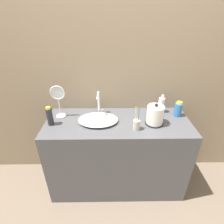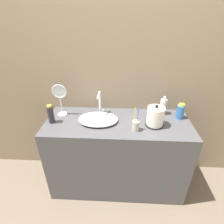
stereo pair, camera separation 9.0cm
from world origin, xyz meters
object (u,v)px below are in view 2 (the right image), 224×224
Objects in this scene: electric_kettle at (155,117)px; toothbrush_cup at (136,125)px; shampoo_bottle at (51,114)px; vanity_mirror at (60,98)px; lotion_bottle at (163,107)px; mouthwash_bottle at (180,111)px; faucet at (100,102)px.

electric_kettle is 0.93× the size of toothbrush_cup.
vanity_mirror is at bearing 69.12° from shampoo_bottle.
vanity_mirror is (-0.70, 0.23, 0.13)m from toothbrush_cup.
lotion_bottle reaches higher than mouthwash_bottle.
toothbrush_cup is 1.16× the size of lotion_bottle.
lotion_bottle is at bearing 11.56° from shampoo_bottle.
shampoo_bottle is at bearing -179.93° from electric_kettle.
lotion_bottle is at bearing 4.08° from vanity_mirror.
shampoo_bottle is 0.18m from vanity_mirror.
shampoo_bottle is at bearing 173.56° from toothbrush_cup.
mouthwash_bottle is at bearing -0.14° from vanity_mirror.
toothbrush_cup is 1.47× the size of mouthwash_bottle.
faucet is at bearing 140.83° from toothbrush_cup.
toothbrush_cup is 0.74m from vanity_mirror.
toothbrush_cup reaches higher than mouthwash_bottle.
lotion_bottle is at bearing 62.60° from electric_kettle.
faucet is 0.73× the size of vanity_mirror.
faucet is at bearing -177.39° from lotion_bottle.
lotion_bottle is 0.98m from vanity_mirror.
electric_kettle is 0.88m from vanity_mirror.
vanity_mirror reaches higher than electric_kettle.
vanity_mirror reaches higher than toothbrush_cup.
vanity_mirror is at bearing 179.86° from mouthwash_bottle.
electric_kettle is 1.16× the size of shampoo_bottle.
shampoo_bottle is at bearing -168.44° from lotion_bottle.
faucet is at bearing 160.02° from electric_kettle.
faucet is at bearing 6.49° from vanity_mirror.
electric_kettle is 0.19m from toothbrush_cup.
vanity_mirror is (-0.98, -0.07, 0.10)m from lotion_bottle.
mouthwash_bottle is at bearing 27.59° from toothbrush_cup.
vanity_mirror is at bearing -175.92° from lotion_bottle.
electric_kettle is at bearing -19.98° from faucet.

